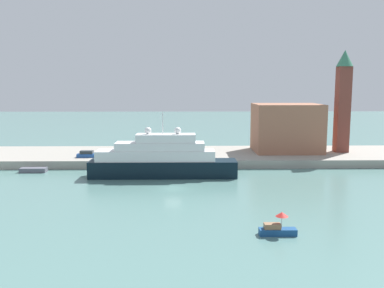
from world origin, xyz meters
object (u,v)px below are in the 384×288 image
small_motorboat (277,228)px  person_figure (115,155)px  parked_car (88,154)px  work_barge (33,170)px  large_yacht (161,160)px  bell_tower (343,97)px  mooring_bollard (182,157)px  harbor_building (287,128)px

small_motorboat → person_figure: (-24.76, 39.70, 1.62)m
small_motorboat → parked_car: 52.20m
person_figure → parked_car: bearing=158.4°
work_barge → parked_car: bearing=39.1°
large_yacht → work_barge: bearing=169.9°
work_barge → bell_tower: (64.60, 13.40, 13.51)m
work_barge → bell_tower: bearing=11.7°
small_motorboat → bell_tower: bell_tower is taller
large_yacht → bell_tower: 44.80m
small_motorboat → bell_tower: bearing=62.7°
bell_tower → mooring_bollard: bell_tower is taller
bell_tower → person_figure: 51.73m
work_barge → person_figure: bearing=17.8°
large_yacht → work_barge: (-24.95, 4.46, -2.73)m
work_barge → bell_tower: 67.35m
harbor_building → mooring_bollard: 26.27m
person_figure → large_yacht: bearing=-42.6°
small_motorboat → work_barge: 52.85m
work_barge → bell_tower: size_ratio=0.22×
large_yacht → mooring_bollard: 9.38m
bell_tower → mooring_bollard: 38.91m
large_yacht → person_figure: bearing=137.4°
bell_tower → work_barge: bearing=-168.3°
harbor_building → mooring_bollard: bearing=-156.7°
harbor_building → bell_tower: (12.18, -0.86, 6.86)m
large_yacht → small_motorboat: (14.71, -30.45, -2.31)m
small_motorboat → mooring_bollard: size_ratio=4.68×
small_motorboat → harbor_building: size_ratio=0.28×
large_yacht → bell_tower: size_ratio=1.18×
harbor_building → bell_tower: 14.01m
parked_car → mooring_bollard: bearing=-8.9°
large_yacht → small_motorboat: large_yacht is taller
large_yacht → parked_car: 19.91m
work_barge → harbor_building: size_ratio=0.34×
parked_car → mooring_bollard: (19.88, -3.13, -0.14)m
work_barge → bell_tower: bell_tower is taller
mooring_bollard → parked_car: bearing=171.1°
work_barge → person_figure: (14.90, 4.79, 2.04)m
harbor_building → parked_car: size_ratio=3.30×
harbor_building → mooring_bollard: size_ratio=16.56×
bell_tower → mooring_bollard: bearing=-165.4°
small_motorboat → mooring_bollard: (-10.94, 38.98, 1.27)m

